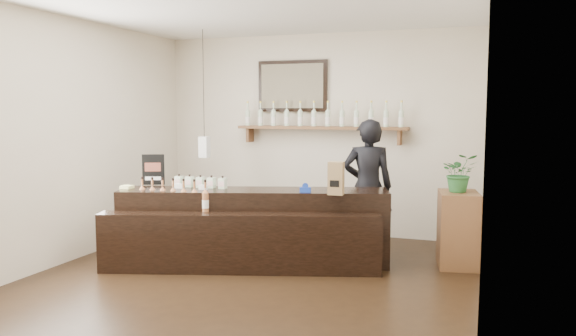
{
  "coord_description": "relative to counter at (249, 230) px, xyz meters",
  "views": [
    {
      "loc": [
        2.26,
        -5.11,
        1.76
      ],
      "look_at": [
        0.21,
        0.7,
        1.11
      ],
      "focal_mm": 35.0,
      "sensor_mm": 36.0,
      "label": 1
    }
  ],
  "objects": [
    {
      "name": "ground",
      "position": [
        0.22,
        -0.59,
        -0.4
      ],
      "size": [
        5.0,
        5.0,
        0.0
      ],
      "primitive_type": "plane",
      "color": "black",
      "rests_on": "ground"
    },
    {
      "name": "room_shell",
      "position": [
        0.22,
        -0.59,
        1.3
      ],
      "size": [
        5.0,
        5.0,
        5.0
      ],
      "color": "beige",
      "rests_on": "ground"
    },
    {
      "name": "back_wall_decor",
      "position": [
        0.07,
        1.79,
        1.36
      ],
      "size": [
        2.66,
        0.96,
        1.69
      ],
      "color": "#57341E",
      "rests_on": "ground"
    },
    {
      "name": "counter",
      "position": [
        0.0,
        0.0,
        0.0
      ],
      "size": [
        3.06,
        1.67,
        0.99
      ],
      "color": "black",
      "rests_on": "ground"
    },
    {
      "name": "promo_sign",
      "position": [
        -1.29,
        0.09,
        0.63
      ],
      "size": [
        0.25,
        0.12,
        0.37
      ],
      "color": "black",
      "rests_on": "counter"
    },
    {
      "name": "paper_bag",
      "position": [
        0.99,
        0.06,
        0.62
      ],
      "size": [
        0.17,
        0.13,
        0.35
      ],
      "color": "olive",
      "rests_on": "counter"
    },
    {
      "name": "tape_dispenser",
      "position": [
        0.63,
        0.11,
        0.49
      ],
      "size": [
        0.13,
        0.07,
        0.1
      ],
      "color": "#1735A1",
      "rests_on": "counter"
    },
    {
      "name": "side_cabinet",
      "position": [
        2.22,
        0.76,
        0.02
      ],
      "size": [
        0.5,
        0.63,
        0.84
      ],
      "color": "#57341E",
      "rests_on": "ground"
    },
    {
      "name": "potted_plant",
      "position": [
        2.22,
        0.76,
        0.65
      ],
      "size": [
        0.44,
        0.4,
        0.43
      ],
      "primitive_type": "imported",
      "rotation": [
        0.0,
        0.0,
        0.19
      ],
      "color": "#27622D",
      "rests_on": "side_cabinet"
    },
    {
      "name": "shopkeeper",
      "position": [
        1.15,
        0.96,
        0.53
      ],
      "size": [
        0.77,
        0.6,
        1.85
      ],
      "primitive_type": "imported",
      "rotation": [
        0.0,
        0.0,
        3.4
      ],
      "color": "black",
      "rests_on": "ground"
    }
  ]
}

